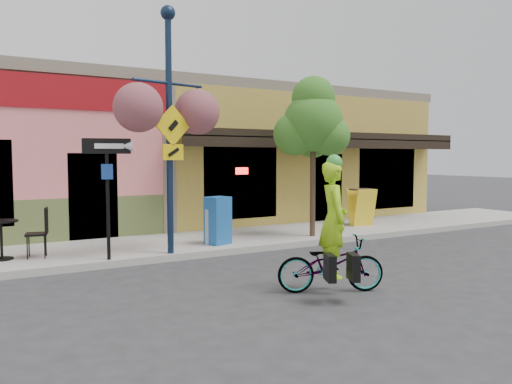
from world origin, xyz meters
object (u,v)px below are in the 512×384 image
Objects in this scene: lamp_post at (169,131)px; newspaper_box_grey at (213,226)px; building at (155,156)px; street_tree at (313,156)px; one_way_sign at (108,199)px; newspaper_box_blue at (218,220)px; cyclist_rider at (333,235)px; bicycle at (331,264)px.

lamp_post reaches higher than newspaper_box_grey.
street_tree is at bearing -72.60° from building.
lamp_post reaches higher than street_tree.
building is at bearing 79.22° from one_way_sign.
street_tree reaches higher than newspaper_box_blue.
newspaper_box_grey is (2.59, 0.63, -0.79)m from one_way_sign.
street_tree is (2.02, -6.46, -0.02)m from building.
building is 4.37× the size of street_tree.
building reaches higher than one_way_sign.
street_tree reaches higher than one_way_sign.
cyclist_rider is 0.36× the size of lamp_post.
newspaper_box_blue is 3.06m from street_tree.
street_tree is at bearing -8.41° from cyclist_rider.
lamp_post reaches higher than building.
building is 21.94× the size of newspaper_box_grey.
newspaper_box_grey is at bearing 28.65° from one_way_sign.
one_way_sign is 0.58× the size of street_tree.
one_way_sign is (-2.68, 3.70, 0.90)m from bicycle.
lamp_post is 4.64× the size of newspaper_box_blue.
lamp_post is at bearing 14.98° from one_way_sign.
cyclist_rider is 1.68× the size of newspaper_box_blue.
newspaper_box_blue is (-0.05, 4.23, -0.23)m from cyclist_rider.
one_way_sign reaches higher than newspaper_box_grey.
newspaper_box_grey is at bearing 174.96° from street_tree.
one_way_sign is at bearing 174.41° from newspaper_box_blue.
building is 7.66m from one_way_sign.
cyclist_rider is at bearing -106.20° from newspaper_box_blue.
cyclist_rider is 0.45× the size of street_tree.
building is at bearing 103.91° from newspaper_box_grey.
bicycle is 4.24m from newspaper_box_blue.
one_way_sign is (-1.30, 0.00, -1.39)m from lamp_post.
cyclist_rider reaches higher than bicycle.
bicycle is 0.48m from cyclist_rider.
cyclist_rider is at bearing -93.15° from building.
one_way_sign is at bearing -175.82° from street_tree.
newspaper_box_blue is at bearing 176.90° from street_tree.
street_tree is at bearing 15.40° from newspaper_box_grey.
one_way_sign is at bearing 167.93° from lamp_post.
street_tree is at bearing 19.16° from one_way_sign.
newspaper_box_blue is 1.35× the size of newspaper_box_grey.
bicycle is (-0.63, -10.55, -1.79)m from building.
cyclist_rider is 0.78× the size of one_way_sign.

